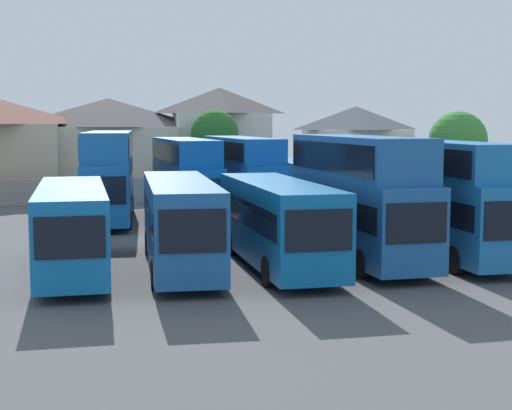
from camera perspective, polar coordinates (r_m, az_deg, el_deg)
ground at (r=48.75m, az=-3.64°, el=-0.67°), size 140.00×140.00×0.00m
depot_boundary_wall at (r=56.30m, az=-4.79°, el=1.16°), size 56.00×0.50×1.80m
bus_1 at (r=30.37m, az=-13.40°, el=-1.36°), size 2.70×11.26×3.33m
bus_2 at (r=30.54m, az=-5.63°, el=-1.01°), size 2.89×11.58×3.51m
bus_3 at (r=30.58m, az=1.59°, el=-1.04°), size 2.79×11.02×3.43m
bus_4 at (r=32.28m, az=7.54°, el=1.00°), size 2.92×10.96×5.20m
bus_5 at (r=33.63m, az=13.72°, el=0.87°), size 2.53×10.57×4.97m
bus_6 at (r=45.80m, az=-10.76°, el=2.47°), size 3.33×12.05×5.21m
bus_7 at (r=46.43m, az=-5.22°, el=2.31°), size 3.07×11.51×4.77m
bus_8 at (r=46.96m, az=-1.03°, el=2.42°), size 3.12×12.00×4.84m
bus_9 at (r=47.51m, az=3.60°, el=1.46°), size 2.89×11.12×3.33m
house_terrace_left at (r=62.18m, az=-18.26°, el=4.03°), size 9.12×8.27×7.48m
house_terrace_centre at (r=63.09m, az=-10.77°, el=4.33°), size 11.04×7.26×7.63m
house_terrace_right at (r=63.81m, az=-2.67°, el=4.86°), size 7.82×6.33×8.54m
house_terrace_far_right at (r=66.06m, az=7.34°, el=4.21°), size 7.84×7.58×7.06m
tree_left_of_lot at (r=58.87m, az=-3.06°, el=5.18°), size 3.65×3.65×6.69m
tree_right_of_lot at (r=59.96m, az=14.62°, el=4.62°), size 4.35×4.35×6.57m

